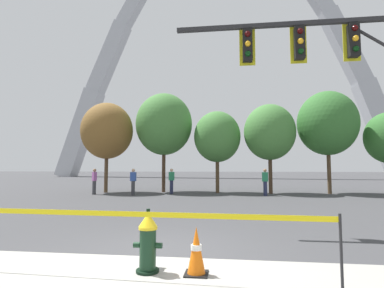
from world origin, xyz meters
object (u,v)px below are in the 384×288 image
pedestrian_walking_left (172,181)px  pedestrian_standing_center (265,182)px  traffic_cone_by_hydrant (196,251)px  monument_arch (221,56)px  fire_hydrant (148,242)px  traffic_signal_gantry (371,63)px  pedestrian_walking_right (133,181)px  pedestrian_near_trees (94,181)px

pedestrian_walking_left → pedestrian_standing_center: bearing=-7.6°
traffic_cone_by_hydrant → pedestrian_walking_left: 14.62m
monument_arch → pedestrian_walking_left: bearing=-93.8°
fire_hydrant → traffic_signal_gantry: traffic_signal_gantry is taller
pedestrian_standing_center → pedestrian_walking_right: 7.90m
traffic_cone_by_hydrant → pedestrian_walking_left: (-3.18, 14.26, 0.46)m
fire_hydrant → traffic_signal_gantry: size_ratio=0.13×
fire_hydrant → traffic_cone_by_hydrant: (0.77, -0.01, -0.11)m
fire_hydrant → pedestrian_walking_right: pedestrian_walking_right is taller
traffic_signal_gantry → monument_arch: bearing=96.4°
fire_hydrant → pedestrian_walking_left: bearing=99.6°
traffic_signal_gantry → pedestrian_near_trees: bearing=141.7°
monument_arch → pedestrian_standing_center: 41.50m
traffic_cone_by_hydrant → monument_arch: 53.58m
traffic_signal_gantry → pedestrian_standing_center: traffic_signal_gantry is taller
traffic_cone_by_hydrant → pedestrian_walking_right: pedestrian_walking_right is taller
traffic_cone_by_hydrant → pedestrian_near_trees: bearing=120.8°
fire_hydrant → pedestrian_walking_right: 13.79m
pedestrian_walking_right → traffic_cone_by_hydrant: bearing=-67.8°
pedestrian_walking_left → pedestrian_near_trees: bearing=-165.8°
traffic_signal_gantry → pedestrian_standing_center: bearing=99.7°
pedestrian_walking_right → pedestrian_near_trees: (-2.51, 0.07, 0.00)m
traffic_cone_by_hydrant → pedestrian_standing_center: size_ratio=0.46×
pedestrian_standing_center → fire_hydrant: bearing=-104.0°
pedestrian_walking_left → traffic_signal_gantry: bearing=-55.2°
traffic_cone_by_hydrant → pedestrian_near_trees: size_ratio=0.46×
monument_arch → pedestrian_walking_right: (-4.46, -35.98, -21.19)m
pedestrian_standing_center → pedestrian_near_trees: same height
traffic_signal_gantry → pedestrian_near_trees: size_ratio=4.92×
pedestrian_walking_left → pedestrian_standing_center: (5.76, -0.77, 0.00)m
traffic_cone_by_hydrant → monument_arch: (-0.84, 49.01, 21.65)m
pedestrian_walking_left → pedestrian_walking_right: 2.46m
traffic_cone_by_hydrant → monument_arch: bearing=91.0°
monument_arch → pedestrian_standing_center: (3.43, -35.52, -21.19)m
traffic_signal_gantry → traffic_cone_by_hydrant: bearing=-140.2°
pedestrian_walking_left → fire_hydrant: bearing=-80.4°
pedestrian_standing_center → traffic_signal_gantry: bearing=-80.3°
traffic_cone_by_hydrant → pedestrian_walking_right: 14.07m
pedestrian_walking_right → fire_hydrant: bearing=-70.8°
traffic_cone_by_hydrant → traffic_signal_gantry: bearing=39.8°
pedestrian_near_trees → pedestrian_standing_center: bearing=2.2°
monument_arch → pedestrian_walking_left: (-2.34, -34.74, -21.19)m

